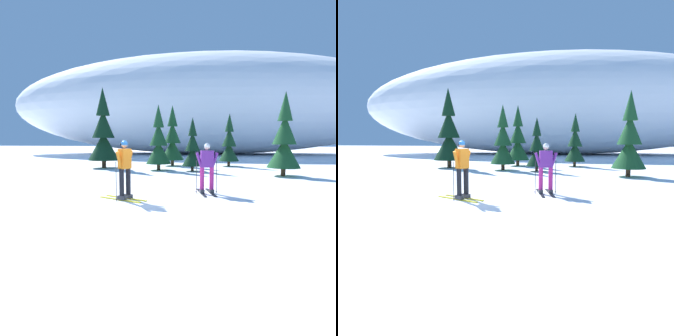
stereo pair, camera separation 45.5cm
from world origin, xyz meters
TOP-DOWN VIEW (x-y plane):
  - ground_plane at (0.00, 0.00)m, footprint 120.00×120.00m
  - skier_purple_jacket at (2.09, 1.37)m, footprint 0.81×1.63m
  - skier_orange_jacket at (-0.50, 0.06)m, footprint 1.65×1.12m
  - pine_tree_far_left at (-4.28, 9.78)m, footprint 1.98×1.98m
  - pine_tree_left at (-0.59, 8.81)m, footprint 1.51×1.51m
  - pine_tree_center_left at (-0.01, 11.77)m, footprint 1.61×1.61m
  - pine_tree_center_right at (1.45, 8.44)m, footprint 1.21×1.21m
  - pine_tree_right at (3.87, 11.78)m, footprint 1.39×1.39m
  - pine_tree_far_right at (6.10, 6.65)m, footprint 1.65×1.65m
  - snow_ridge_background at (2.85, 27.55)m, footprint 47.48×16.41m

SIDE VIEW (x-z plane):
  - ground_plane at x=0.00m, z-range 0.00..0.00m
  - skier_purple_jacket at x=2.09m, z-range 0.05..1.81m
  - skier_orange_jacket at x=-0.50m, z-range 0.04..1.90m
  - pine_tree_center_right at x=1.45m, z-range -0.26..2.87m
  - pine_tree_right at x=3.87m, z-range -0.29..3.30m
  - pine_tree_left at x=-0.59m, z-range -0.32..3.59m
  - pine_tree_center_left at x=-0.01m, z-range -0.34..3.83m
  - pine_tree_far_right at x=6.10m, z-range -0.35..3.92m
  - pine_tree_far_left at x=-4.28m, z-range -0.42..4.70m
  - snow_ridge_background at x=2.85m, z-range 0.00..11.66m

